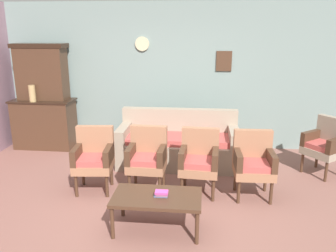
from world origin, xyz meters
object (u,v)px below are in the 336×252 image
object	(u,v)px
vase_on_cabinet	(32,93)
coffee_table	(157,199)
wingback_chair_by_fireplace	(326,144)
armchair_by_doorway	(254,161)
armchair_near_couch_end	(199,159)
side_cabinet	(45,123)
book_stack_on_table	(162,193)
floral_couch	(178,146)
armchair_row_middle	(94,156)
armchair_near_cabinet	(147,156)

from	to	relation	value
vase_on_cabinet	coffee_table	xyz separation A→B (m)	(2.62, -2.43, -0.71)
wingback_chair_by_fireplace	armchair_by_doorway	bearing A→B (deg)	-144.21
armchair_near_couch_end	wingback_chair_by_fireplace	xyz separation A→B (m)	(1.95, 0.85, 0.00)
side_cabinet	vase_on_cabinet	xyz separation A→B (m)	(-0.10, -0.18, 0.62)
wingback_chair_by_fireplace	book_stack_on_table	distance (m)	2.99
coffee_table	armchair_near_couch_end	bearing A→B (deg)	65.22
book_stack_on_table	coffee_table	bearing A→B (deg)	172.46
wingback_chair_by_fireplace	book_stack_on_table	xyz separation A→B (m)	(-2.35, -1.84, -0.05)
armchair_by_doorway	wingback_chair_by_fireplace	xyz separation A→B (m)	(1.22, 0.88, 0.00)
floral_couch	armchair_by_doorway	size ratio (longest dim) A/B	2.20
book_stack_on_table	wingback_chair_by_fireplace	bearing A→B (deg)	38.16
floral_couch	armchair_row_middle	xyz separation A→B (m)	(-1.11, -1.08, 0.17)
vase_on_cabinet	floral_couch	size ratio (longest dim) A/B	0.15
vase_on_cabinet	armchair_near_couch_end	xyz separation A→B (m)	(3.08, -1.45, -0.58)
armchair_near_couch_end	armchair_by_doorway	world-z (taller)	same
side_cabinet	armchair_near_cabinet	distance (m)	2.76
side_cabinet	floral_couch	bearing A→B (deg)	-13.17
armchair_near_cabinet	armchair_by_doorway	world-z (taller)	same
side_cabinet	book_stack_on_table	bearing A→B (deg)	-45.37
wingback_chair_by_fireplace	coffee_table	bearing A→B (deg)	-142.59
armchair_near_couch_end	armchair_by_doorway	bearing A→B (deg)	-1.85
vase_on_cabinet	floral_couch	distance (m)	2.85
vase_on_cabinet	armchair_near_couch_end	distance (m)	3.45
armchair_near_cabinet	floral_couch	bearing A→B (deg)	69.91
floral_couch	armchair_row_middle	bearing A→B (deg)	-135.78
armchair_row_middle	armchair_by_doorway	size ratio (longest dim) A/B	1.00
vase_on_cabinet	wingback_chair_by_fireplace	world-z (taller)	vase_on_cabinet
side_cabinet	book_stack_on_table	size ratio (longest dim) A/B	7.39
vase_on_cabinet	floral_couch	bearing A→B (deg)	-9.06
side_cabinet	armchair_by_doorway	world-z (taller)	side_cabinet
armchair_near_couch_end	book_stack_on_table	bearing A→B (deg)	-111.96
vase_on_cabinet	wingback_chair_by_fireplace	xyz separation A→B (m)	(5.02, -0.59, -0.58)
side_cabinet	floral_couch	size ratio (longest dim) A/B	0.58
wingback_chair_by_fireplace	coffee_table	distance (m)	3.03
armchair_by_doorway	coffee_table	distance (m)	1.53
floral_couch	armchair_near_couch_end	world-z (taller)	same
floral_couch	wingback_chair_by_fireplace	xyz separation A→B (m)	(2.31, -0.16, 0.17)
side_cabinet	armchair_near_couch_end	bearing A→B (deg)	-28.60
side_cabinet	wingback_chair_by_fireplace	bearing A→B (deg)	-8.88
armchair_near_couch_end	coffee_table	bearing A→B (deg)	-114.78
armchair_by_doorway	book_stack_on_table	xyz separation A→B (m)	(-1.13, -0.97, -0.05)
book_stack_on_table	vase_on_cabinet	bearing A→B (deg)	137.71
wingback_chair_by_fireplace	book_stack_on_table	bearing A→B (deg)	-141.84
vase_on_cabinet	armchair_row_middle	world-z (taller)	vase_on_cabinet
armchair_near_couch_end	armchair_by_doorway	xyz separation A→B (m)	(0.73, -0.02, 0.00)
armchair_by_doorway	coffee_table	bearing A→B (deg)	-140.99
side_cabinet	coffee_table	world-z (taller)	side_cabinet
armchair_row_middle	wingback_chair_by_fireplace	world-z (taller)	same
vase_on_cabinet	book_stack_on_table	size ratio (longest dim) A/B	1.94
armchair_by_doorway	armchair_near_couch_end	bearing A→B (deg)	178.15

